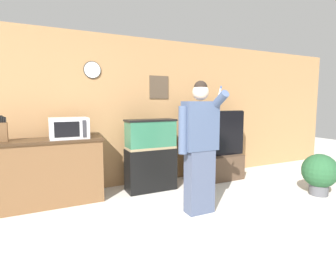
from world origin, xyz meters
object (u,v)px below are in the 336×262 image
Objects in this scene: person_standing at (199,145)px; potted_plant at (320,172)px; microwave at (69,128)px; knife_block at (3,131)px; aquarium_on_stand at (151,155)px; counter_island at (50,172)px; tv_on_stand at (216,160)px.

person_standing is 2.18m from potted_plant.
microwave is 1.89m from person_standing.
aquarium_on_stand is at bearing -2.18° from knife_block.
person_standing is at bearing 172.75° from potted_plant.
person_standing is at bearing -33.81° from counter_island.
knife_block is 2.63m from person_standing.
knife_block is at bearing 178.26° from tv_on_stand.
tv_on_stand reaches higher than aquarium_on_stand.
aquarium_on_stand is (1.54, -0.06, 0.12)m from counter_island.
counter_island is 0.68m from microwave.
potted_plant is at bearing -53.50° from tv_on_stand.
knife_block is at bearing 175.53° from microwave.
counter_island is 1.23× the size of aquarium_on_stand.
aquarium_on_stand is at bearing -0.68° from microwave.
microwave is at bearing 158.53° from potted_plant.
person_standing is (1.50, -1.15, -0.19)m from microwave.
aquarium_on_stand is 2.72m from potted_plant.
potted_plant is (2.32, -1.40, -0.23)m from aquarium_on_stand.
counter_island is at bearing 146.19° from person_standing.
aquarium_on_stand is at bearing 149.00° from potted_plant.
aquarium_on_stand is 1.20m from person_standing.
knife_block is (-0.83, 0.06, -0.01)m from microwave.
tv_on_stand is at bearing 126.50° from potted_plant.
microwave is (0.28, -0.04, 0.62)m from counter_island.
aquarium_on_stand reaches higher than counter_island.
person_standing is 2.65× the size of potted_plant.
tv_on_stand is at bearing 45.79° from person_standing.
microwave reaches higher than counter_island.
potted_plant is at bearing -7.25° from person_standing.
counter_island is 2.85m from tv_on_stand.
microwave is at bearing 179.32° from aquarium_on_stand.
counter_island reaches higher than potted_plant.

